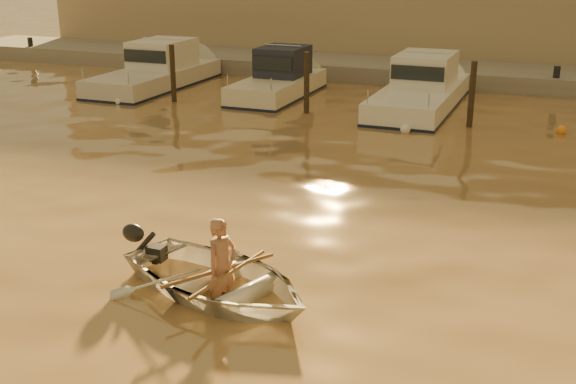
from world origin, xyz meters
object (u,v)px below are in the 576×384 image
at_px(waterfront_building, 520,12).
at_px(moored_boat_2, 420,89).
at_px(dinghy, 218,279).
at_px(moored_boat_0, 155,71).
at_px(person, 222,267).
at_px(moored_boat_1, 278,80).

bearing_deg(waterfront_building, moored_boat_2, -101.30).
distance_m(dinghy, moored_boat_0, 18.26).
xyz_separation_m(moored_boat_0, moored_boat_2, (10.42, 0.00, 0.00)).
xyz_separation_m(person, moored_boat_2, (-0.03, 15.07, 0.13)).
bearing_deg(person, moored_boat_0, 53.22).
distance_m(person, moored_boat_1, 15.96).
bearing_deg(dinghy, person, -90.00).
relative_size(dinghy, moored_boat_1, 0.59).
distance_m(moored_boat_1, moored_boat_2, 5.23).
height_order(moored_boat_0, waterfront_building, waterfront_building).
height_order(dinghy, moored_boat_2, moored_boat_2).
xyz_separation_m(person, moored_boat_0, (-10.45, 15.07, 0.13)).
relative_size(person, moored_boat_1, 0.26).
bearing_deg(moored_boat_0, dinghy, -55.44).
bearing_deg(moored_boat_0, moored_boat_2, 0.00).
bearing_deg(person, moored_boat_1, 37.73).
bearing_deg(moored_boat_2, moored_boat_0, 180.00).
xyz_separation_m(person, waterfront_building, (2.17, 26.07, 1.91)).
xyz_separation_m(dinghy, person, (0.09, -0.03, 0.25)).
relative_size(dinghy, moored_boat_2, 0.46).
distance_m(dinghy, moored_boat_2, 15.04).
bearing_deg(dinghy, waterfront_building, 13.51).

